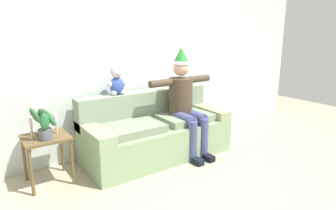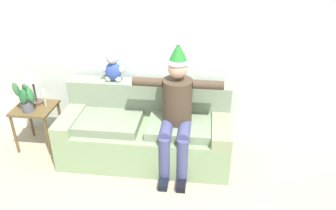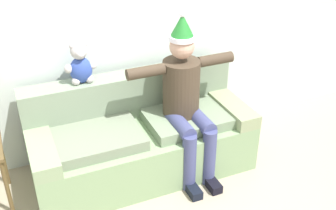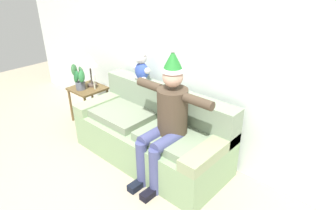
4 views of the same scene
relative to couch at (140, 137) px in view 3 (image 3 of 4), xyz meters
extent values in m
cube|color=silver|center=(0.00, 0.51, 1.00)|extent=(7.00, 0.10, 2.70)
cube|color=gray|center=(0.00, -0.05, -0.11)|extent=(2.03, 0.87, 0.47)
cube|color=gray|center=(0.00, 0.26, 0.33)|extent=(2.03, 0.24, 0.43)
cube|color=gray|center=(-0.91, -0.05, 0.18)|extent=(0.22, 0.87, 0.13)
cube|color=gray|center=(0.91, -0.05, 0.18)|extent=(0.22, 0.87, 0.13)
cube|color=gray|center=(-0.46, -0.10, 0.17)|extent=(0.81, 0.61, 0.10)
cube|color=gray|center=(0.46, -0.10, 0.17)|extent=(0.81, 0.61, 0.10)
cylinder|color=#443628|center=(0.39, -0.07, 0.48)|extent=(0.34, 0.34, 0.52)
sphere|color=tan|center=(0.39, -0.07, 0.88)|extent=(0.22, 0.22, 0.22)
cylinder|color=white|center=(0.39, -0.07, 0.96)|extent=(0.23, 0.23, 0.04)
cone|color=#217229|center=(0.39, -0.07, 1.07)|extent=(0.21, 0.21, 0.20)
sphere|color=white|center=(0.39, -0.07, 1.17)|extent=(0.06, 0.06, 0.06)
cylinder|color=#414675|center=(0.29, -0.27, 0.22)|extent=(0.14, 0.40, 0.14)
cylinder|color=#414675|center=(0.29, -0.47, -0.06)|extent=(0.13, 0.13, 0.57)
cube|color=black|center=(0.29, -0.55, -0.31)|extent=(0.10, 0.24, 0.08)
cylinder|color=#414675|center=(0.49, -0.27, 0.22)|extent=(0.14, 0.40, 0.14)
cylinder|color=#414675|center=(0.49, -0.47, -0.06)|extent=(0.13, 0.13, 0.57)
cube|color=black|center=(0.49, -0.55, -0.31)|extent=(0.10, 0.24, 0.08)
cylinder|color=#443628|center=(0.05, -0.07, 0.70)|extent=(0.34, 0.10, 0.10)
cylinder|color=#443628|center=(0.73, -0.07, 0.70)|extent=(0.34, 0.10, 0.10)
ellipsoid|color=#3149A1|center=(-0.44, 0.26, 0.66)|extent=(0.20, 0.16, 0.24)
sphere|color=beige|center=(-0.44, 0.26, 0.84)|extent=(0.15, 0.15, 0.15)
sphere|color=beige|center=(-0.44, 0.20, 0.83)|extent=(0.07, 0.07, 0.07)
sphere|color=beige|center=(-0.49, 0.26, 0.90)|extent=(0.05, 0.05, 0.05)
sphere|color=beige|center=(-0.38, 0.26, 0.90)|extent=(0.05, 0.05, 0.05)
sphere|color=beige|center=(-0.54, 0.26, 0.69)|extent=(0.08, 0.08, 0.08)
sphere|color=beige|center=(-0.50, 0.23, 0.58)|extent=(0.08, 0.08, 0.08)
sphere|color=beige|center=(-0.33, 0.26, 0.69)|extent=(0.08, 0.08, 0.08)
sphere|color=beige|center=(-0.38, 0.23, 0.58)|extent=(0.08, 0.08, 0.08)
cylinder|color=brown|center=(-1.23, -0.16, -0.08)|extent=(0.04, 0.04, 0.54)
cylinder|color=brown|center=(-1.23, 0.25, -0.08)|extent=(0.04, 0.04, 0.54)
camera|label=1|loc=(-2.07, -3.28, 1.37)|focal=30.98mm
camera|label=2|loc=(0.68, -3.40, 2.20)|focal=35.16mm
camera|label=3|loc=(-1.04, -3.06, 2.16)|focal=43.57mm
camera|label=4|loc=(2.24, -2.24, 1.93)|focal=30.99mm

